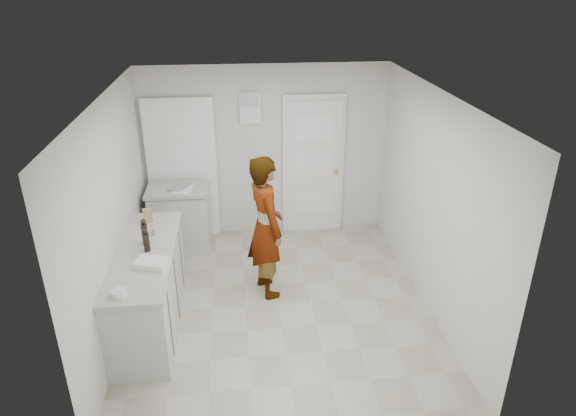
{
  "coord_description": "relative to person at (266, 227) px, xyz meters",
  "views": [
    {
      "loc": [
        -0.43,
        -5.07,
        3.61
      ],
      "look_at": [
        0.16,
        0.4,
        1.08
      ],
      "focal_mm": 32.0,
      "sensor_mm": 36.0,
      "label": 1
    }
  ],
  "objects": [
    {
      "name": "main_counter",
      "position": [
        -1.34,
        -0.53,
        -0.45
      ],
      "size": [
        0.64,
        1.96,
        0.93
      ],
      "color": "silver",
      "rests_on": "ground"
    },
    {
      "name": "cake_mix_box",
      "position": [
        -1.38,
        0.19,
        0.13
      ],
      "size": [
        0.12,
        0.08,
        0.18
      ],
      "primitive_type": "cube",
      "rotation": [
        0.0,
        0.0,
        0.31
      ],
      "color": "olive",
      "rests_on": "main_counter"
    },
    {
      "name": "room_shell",
      "position": [
        -0.06,
        1.63,
        0.14
      ],
      "size": [
        4.0,
        4.0,
        4.0
      ],
      "color": "beige",
      "rests_on": "ground"
    },
    {
      "name": "ground",
      "position": [
        0.11,
        -0.33,
        -0.88
      ],
      "size": [
        4.0,
        4.0,
        0.0
      ],
      "primitive_type": "plane",
      "color": "#9F9985",
      "rests_on": "ground"
    },
    {
      "name": "egg_bowl",
      "position": [
        -1.43,
        -1.34,
        0.07
      ],
      "size": [
        0.14,
        0.14,
        0.05
      ],
      "color": "silver",
      "rests_on": "main_counter"
    },
    {
      "name": "oil_cruet_b",
      "position": [
        -1.33,
        -0.35,
        0.19
      ],
      "size": [
        0.07,
        0.07,
        0.3
      ],
      "color": "black",
      "rests_on": "main_counter"
    },
    {
      "name": "baking_dish",
      "position": [
        -1.21,
        -0.82,
        0.07
      ],
      "size": [
        0.38,
        0.32,
        0.06
      ],
      "rotation": [
        0.0,
        0.0,
        -0.32
      ],
      "color": "silver",
      "rests_on": "main_counter"
    },
    {
      "name": "oil_cruet_a",
      "position": [
        -1.29,
        -0.51,
        0.17
      ],
      "size": [
        0.07,
        0.07,
        0.26
      ],
      "color": "black",
      "rests_on": "main_counter"
    },
    {
      "name": "papers",
      "position": [
        -1.05,
        1.16,
        0.05
      ],
      "size": [
        0.29,
        0.35,
        0.01
      ],
      "primitive_type": "cube",
      "rotation": [
        0.0,
        0.0,
        -0.18
      ],
      "color": "white",
      "rests_on": "side_counter"
    },
    {
      "name": "person",
      "position": [
        0.0,
        0.0,
        0.0
      ],
      "size": [
        0.59,
        0.74,
        1.76
      ],
      "primitive_type": "imported",
      "rotation": [
        0.0,
        0.0,
        1.87
      ],
      "color": "silver",
      "rests_on": "ground"
    },
    {
      "name": "side_counter",
      "position": [
        -1.14,
        1.22,
        -0.45
      ],
      "size": [
        0.84,
        0.61,
        0.93
      ],
      "color": "silver",
      "rests_on": "ground"
    },
    {
      "name": "spice_jar",
      "position": [
        -1.27,
        -0.15,
        0.08
      ],
      "size": [
        0.05,
        0.05,
        0.07
      ],
      "primitive_type": "cylinder",
      "color": "tan",
      "rests_on": "main_counter"
    }
  ]
}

